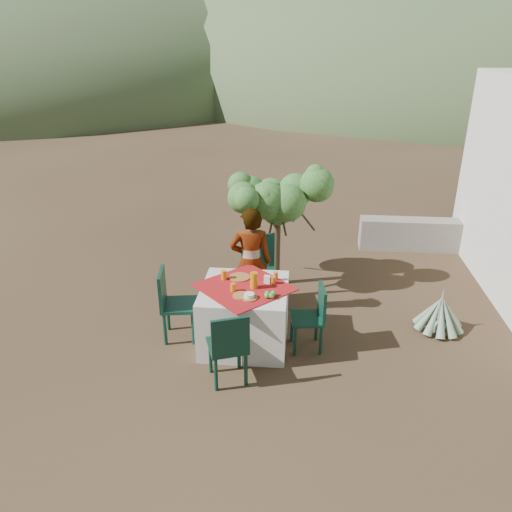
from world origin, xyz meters
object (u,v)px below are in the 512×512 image
Objects in this scene: chair_near at (229,345)px; agave at (440,314)px; chair_far at (259,267)px; chair_right at (313,315)px; table at (245,315)px; shrub_tree at (281,203)px; juice_pitcher at (254,280)px; chair_left at (172,301)px; person at (251,262)px.

chair_near is 2.87m from agave.
chair_right is at bearing -65.63° from chair_far.
table is 0.83m from chair_near.
shrub_tree is 2.39× the size of agave.
chair_far is 1.05m from juice_pitcher.
chair_near is 0.95× the size of chair_left.
shrub_tree is at bearing -119.90° from chair_near.
chair_near is at bearing -105.86° from chair_far.
person reaches higher than agave.
chair_right is at bearing -74.49° from shrub_tree.
chair_right is at bearing -160.74° from agave.
agave is (2.52, 1.34, -0.26)m from chair_near.
person is at bearing -113.20° from chair_near.
table is at bearing -105.73° from chair_far.
chair_right is 4.16× the size of juice_pitcher.
juice_pitcher is at bearing -167.08° from agave.
chair_left is (-0.82, 0.84, 0.02)m from chair_near.
agave is at bearing -172.47° from chair_near.
table is 1.42× the size of chair_left.
juice_pitcher reaches higher than chair_right.
chair_near is 0.58× the size of person.
shrub_tree is (-0.48, 1.72, 0.81)m from chair_right.
chair_left is 3.39m from agave.
shrub_tree is (0.34, 0.96, 0.51)m from person.
chair_far is 1.14× the size of chair_near.
table is 1.93× the size of agave.
chair_right is 1.22× the size of agave.
chair_left is 0.57× the size of shrub_tree.
table is 2.51m from agave.
agave is (2.37, -0.47, -0.33)m from chair_far.
chair_left is at bearing -66.13° from chair_near.
chair_far is 2.44m from agave.
table is 0.90m from chair_left.
chair_near is at bearing -99.48° from shrub_tree.
chair_left is at bearing 29.75° from person.
person reaches higher than chair_far.
shrub_tree reaches higher than person.
chair_far reaches higher than chair_right.
shrub_tree is 2.62m from agave.
juice_pitcher reaches higher than chair_left.
chair_right is at bearing -3.56° from table.
chair_far is at bearing -53.53° from chair_left.
juice_pitcher is (0.19, 0.80, 0.38)m from chair_near.
agave is at bearing -89.99° from chair_left.
chair_right is 1.96m from shrub_tree.
chair_near is at bearing -144.21° from chair_left.
chair_near is 1.06× the size of chair_right.
chair_right is at bearing -2.75° from juice_pitcher.
agave is (2.45, -0.19, -0.53)m from person.
chair_right is 1.74m from agave.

